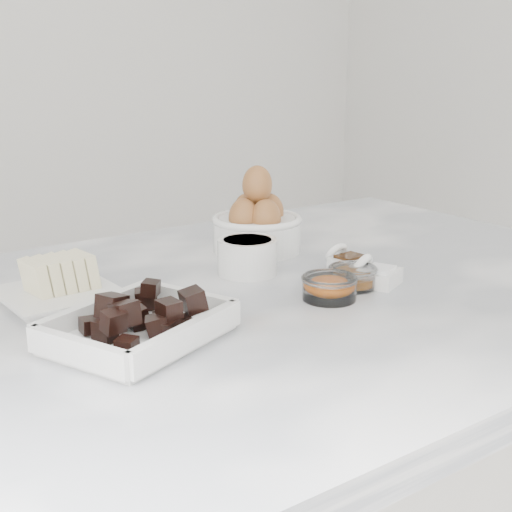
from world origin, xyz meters
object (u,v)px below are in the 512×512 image
(egg_bowl, at_px, (257,224))
(honey_bowl, at_px, (352,277))
(salt_spoon, at_px, (375,274))
(chocolate_dish, at_px, (139,322))
(sugar_ramekin, at_px, (247,255))
(butter_plate, at_px, (56,285))
(zest_bowl, at_px, (329,287))
(vanilla_spoon, at_px, (346,260))

(egg_bowl, distance_m, honey_bowl, 0.23)
(honey_bowl, height_order, salt_spoon, salt_spoon)
(chocolate_dish, relative_size, salt_spoon, 2.77)
(sugar_ramekin, xyz_separation_m, egg_bowl, (0.08, 0.09, 0.02))
(butter_plate, distance_m, salt_spoon, 0.43)
(honey_bowl, distance_m, zest_bowl, 0.06)
(honey_bowl, bearing_deg, butter_plate, 152.56)
(sugar_ramekin, distance_m, honey_bowl, 0.16)
(sugar_ramekin, height_order, vanilla_spoon, sugar_ramekin)
(sugar_ramekin, relative_size, zest_bowl, 1.17)
(chocolate_dish, height_order, egg_bowl, egg_bowl)
(chocolate_dish, xyz_separation_m, egg_bowl, (0.33, 0.23, 0.02))
(sugar_ramekin, bearing_deg, honey_bowl, -59.64)
(butter_plate, bearing_deg, vanilla_spoon, -15.47)
(chocolate_dish, distance_m, salt_spoon, 0.36)
(chocolate_dish, bearing_deg, butter_plate, 97.74)
(sugar_ramekin, height_order, honey_bowl, sugar_ramekin)
(chocolate_dish, height_order, honey_bowl, chocolate_dish)
(butter_plate, height_order, salt_spoon, butter_plate)
(honey_bowl, distance_m, vanilla_spoon, 0.09)
(butter_plate, relative_size, salt_spoon, 1.69)
(egg_bowl, relative_size, zest_bowl, 1.97)
(egg_bowl, relative_size, honey_bowl, 2.13)
(egg_bowl, bearing_deg, honey_bowl, -91.26)
(sugar_ramekin, distance_m, egg_bowl, 0.13)
(chocolate_dish, relative_size, sugar_ramekin, 2.71)
(chocolate_dish, xyz_separation_m, honey_bowl, (0.32, 0.00, -0.01))
(chocolate_dish, bearing_deg, salt_spoon, -0.66)
(butter_plate, distance_m, zest_bowl, 0.35)
(butter_plate, bearing_deg, salt_spoon, -26.10)
(butter_plate, relative_size, zest_bowl, 1.94)
(chocolate_dish, relative_size, honey_bowl, 3.43)
(sugar_ramekin, xyz_separation_m, zest_bowl, (0.02, -0.16, -0.01))
(sugar_ramekin, distance_m, vanilla_spoon, 0.15)
(egg_bowl, bearing_deg, vanilla_spoon, -73.36)
(butter_plate, bearing_deg, egg_bowl, 7.90)
(honey_bowl, relative_size, zest_bowl, 0.93)
(sugar_ramekin, height_order, egg_bowl, egg_bowl)
(sugar_ramekin, bearing_deg, vanilla_spoon, -26.49)
(butter_plate, distance_m, sugar_ramekin, 0.27)
(chocolate_dish, distance_m, sugar_ramekin, 0.28)
(sugar_ramekin, xyz_separation_m, vanilla_spoon, (0.13, -0.07, -0.01))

